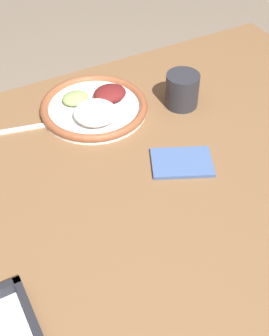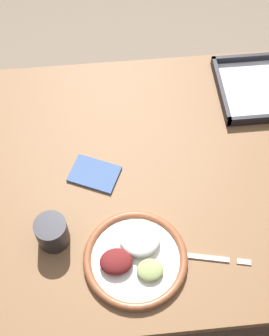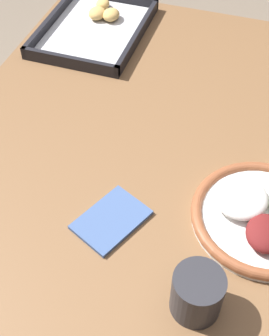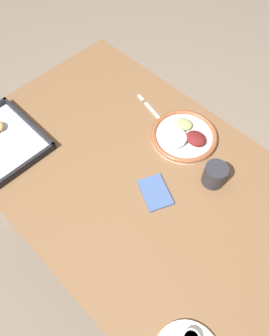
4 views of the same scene
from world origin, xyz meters
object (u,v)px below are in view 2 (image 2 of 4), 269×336
Objects in this scene: dinner_plate at (135,257)px; fork at (202,257)px; napkin at (94,174)px; drinking_cup at (52,232)px.

dinner_plate reaches higher than fork.
napkin is at bearing 109.09° from dinner_plate.
fork is at bearing -4.53° from dinner_plate.
fork is at bearing -13.17° from drinking_cup.
drinking_cup is at bearing -121.53° from napkin.
drinking_cup is at bearing 179.25° from fork.
dinner_plate is at bearing -70.91° from napkin.
dinner_plate is at bearing -19.96° from drinking_cup.
dinner_plate is 3.10× the size of drinking_cup.
dinner_plate is 1.20× the size of fork.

